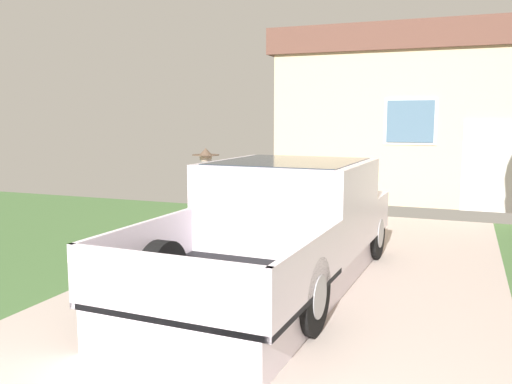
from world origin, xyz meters
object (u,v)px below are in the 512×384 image
Objects in this scene: person_with_hat at (206,196)px; house_with_garage at (471,115)px; pickup_truck at (285,226)px; handbag at (189,248)px.

person_with_hat is 0.17× the size of house_with_garage.
house_with_garage is (2.30, 9.25, 1.52)m from pickup_truck.
pickup_truck is 13.99× the size of handbag.
pickup_truck reaches higher than handbag.
pickup_truck is at bearing 9.10° from person_with_hat.
house_with_garage is (3.86, 8.49, 1.30)m from person_with_hat.
house_with_garage reaches higher than handbag.
handbag is 9.80m from house_with_garage.
handbag is at bearing -111.60° from person_with_hat.
handbag is at bearing -115.32° from house_with_garage.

